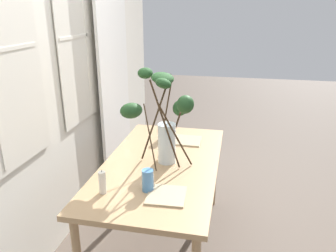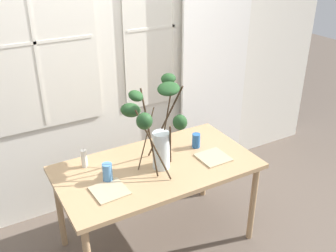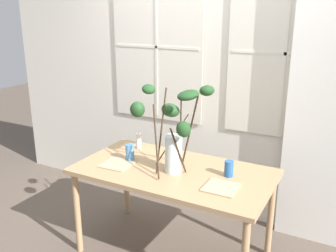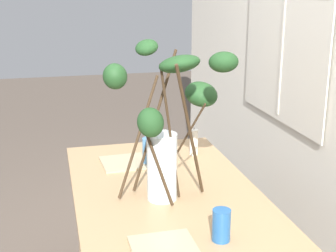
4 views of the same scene
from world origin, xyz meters
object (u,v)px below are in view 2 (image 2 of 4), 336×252
vase_with_branches (157,126)px  drinking_glass_blue_right (196,141)px  drinking_glass_blue_left (107,172)px  plate_square_left (109,191)px  pillar_candle (84,159)px  plate_square_right (213,157)px  dining_table (157,173)px

vase_with_branches → drinking_glass_blue_right: bearing=13.1°
vase_with_branches → drinking_glass_blue_left: 0.48m
plate_square_left → pillar_candle: pillar_candle is taller
vase_with_branches → plate_square_right: bearing=-15.3°
pillar_candle → plate_square_right: bearing=-22.4°
drinking_glass_blue_left → drinking_glass_blue_right: bearing=6.8°
dining_table → pillar_candle: bearing=152.1°
drinking_glass_blue_left → plate_square_right: bearing=-8.0°
plate_square_left → drinking_glass_blue_left: bearing=72.2°
vase_with_branches → pillar_candle: size_ratio=4.41×
plate_square_left → plate_square_right: bearing=0.4°
drinking_glass_blue_left → plate_square_right: (0.83, -0.12, -0.06)m
dining_table → plate_square_right: size_ratio=6.65×
drinking_glass_blue_left → pillar_candle: bearing=107.6°
dining_table → plate_square_left: 0.46m
dining_table → drinking_glass_blue_left: bearing=-179.1°
plate_square_right → pillar_candle: pillar_candle is taller
pillar_candle → drinking_glass_blue_right: bearing=-10.4°
drinking_glass_blue_left → plate_square_left: bearing=-107.8°
dining_table → pillar_candle: 0.56m
dining_table → drinking_glass_blue_left: 0.42m
vase_with_branches → drinking_glass_blue_right: 0.51m
drinking_glass_blue_right → plate_square_right: size_ratio=0.53×
vase_with_branches → plate_square_left: 0.57m
plate_square_left → pillar_candle: size_ratio=1.48×
drinking_glass_blue_right → pillar_candle: (-0.89, 0.16, 0.01)m
vase_with_branches → plate_square_left: (-0.44, -0.13, -0.34)m
plate_square_left → dining_table: bearing=16.7°
drinking_glass_blue_left → plate_square_left: size_ratio=0.61×
plate_square_right → plate_square_left: bearing=-179.6°
dining_table → drinking_glass_blue_right: drinking_glass_blue_right is taller
dining_table → vase_with_branches: (0.00, -0.01, 0.41)m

